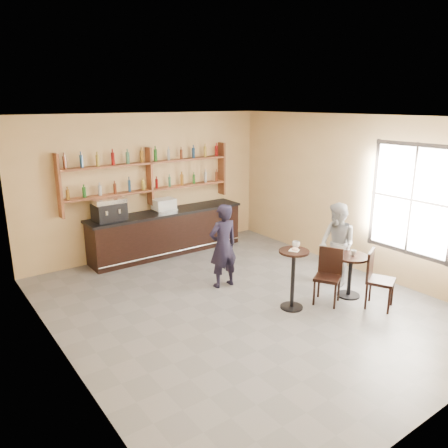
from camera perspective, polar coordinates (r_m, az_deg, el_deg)
floor at (r=7.81m, az=2.30°, el=-10.40°), size 7.00×7.00×0.00m
ceiling at (r=7.02m, az=2.60°, el=13.76°), size 7.00×7.00×0.00m
wall_back at (r=10.16m, az=-9.96°, el=5.07°), size 7.00×0.00×7.00m
wall_left at (r=5.95m, az=-20.89°, el=-3.37°), size 0.00×7.00×7.00m
wall_right at (r=9.37m, az=17.00°, el=3.72°), size 0.00×7.00×7.00m
window_pane at (r=8.70m, az=23.30°, el=2.90°), size 0.00×2.00×2.00m
window_frame at (r=8.69m, az=23.28°, el=2.90°), size 0.04×1.70×2.10m
shelf_unit at (r=10.01m, az=-9.68°, el=6.14°), size 4.00×0.26×1.40m
liquor_bottles at (r=9.98m, az=-9.73°, el=7.10°), size 3.68×0.10×1.00m
bar_counter at (r=10.24m, az=-7.43°, el=-1.06°), size 3.73×0.73×1.01m
espresso_machine at (r=9.50m, az=-14.77°, el=1.84°), size 0.69×0.48×0.47m
pastry_case at (r=10.04m, az=-7.87°, el=2.45°), size 0.51×0.42×0.30m
pedestal_table at (r=7.55m, az=8.97°, el=-7.19°), size 0.61×0.61×1.05m
napkin at (r=7.36m, az=9.15°, el=-3.42°), size 0.22×0.22×0.00m
donut at (r=7.36m, az=9.26°, el=-3.26°), size 0.12×0.12×0.04m
cup_pedestal at (r=7.51m, az=9.38°, el=-2.64°), size 0.17×0.17×0.10m
man_main at (r=8.24m, az=-0.12°, el=-2.87°), size 0.61×0.42×1.62m
cafe_table at (r=8.27m, az=16.11°, el=-6.54°), size 0.76×0.76×0.78m
cup_cafe at (r=8.16m, az=16.56°, el=-3.61°), size 0.12×0.12×0.09m
chair_west at (r=7.86m, az=13.37°, el=-6.77°), size 0.57×0.57×0.97m
chair_south at (r=7.95m, az=19.80°, el=-6.92°), size 0.58×0.58×1.01m
patron_second at (r=8.62m, az=14.52°, el=-2.62°), size 0.80×0.92×1.60m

